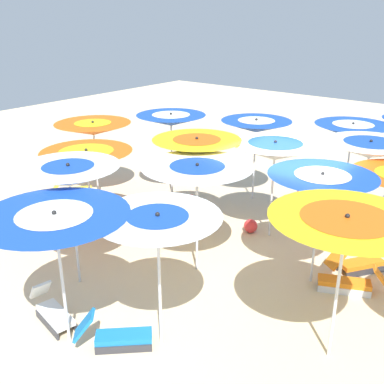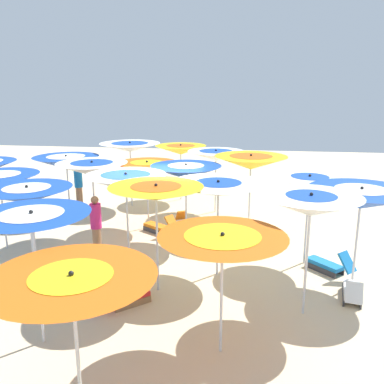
{
  "view_description": "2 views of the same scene",
  "coord_description": "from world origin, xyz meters",
  "px_view_note": "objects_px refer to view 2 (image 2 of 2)",
  "views": [
    {
      "loc": [
        -4.17,
        8.5,
        5.13
      ],
      "look_at": [
        1.89,
        0.93,
        1.28
      ],
      "focal_mm": 42.68,
      "sensor_mm": 36.0,
      "label": 1
    },
    {
      "loc": [
        10.31,
        2.49,
        4.46
      ],
      "look_at": [
        -1.9,
        0.8,
        1.31
      ],
      "focal_mm": 38.3,
      "sensor_mm": 36.0,
      "label": 2
    }
  ],
  "objects_px": {
    "beach_umbrella_4": "(72,288)",
    "beachgoer_0": "(96,225)",
    "beach_umbrella_6": "(92,169)",
    "beach_umbrella_16": "(216,156)",
    "beachgoer_1": "(79,184)",
    "beach_umbrella_18": "(309,182)",
    "lounger_4": "(160,226)",
    "beach_umbrella_11": "(147,168)",
    "beach_umbrella_5": "(66,162)",
    "beach_ball": "(129,263)",
    "lounger_1": "(124,296)",
    "lounger_3": "(352,292)",
    "lounger_5": "(186,227)",
    "beach_umbrella_19": "(361,199)",
    "beach_umbrella_12": "(186,172)",
    "beach_umbrella_17": "(251,162)",
    "beach_umbrella_13": "(218,189)",
    "beach_umbrella_3": "(32,222)",
    "beach_umbrella_8": "(156,193)",
    "beach_umbrella_14": "(311,205)",
    "beach_umbrella_15": "(181,150)",
    "beach_umbrella_2": "(27,195)",
    "lounger_2": "(328,264)",
    "beach_umbrella_7": "(126,182)",
    "beach_umbrella_10": "(130,147)",
    "beach_umbrella_9": "(222,247)"
  },
  "relations": [
    {
      "from": "beach_umbrella_4",
      "to": "beachgoer_0",
      "type": "distance_m",
      "value": 6.06
    },
    {
      "from": "beach_umbrella_6",
      "to": "beachgoer_0",
      "type": "bearing_deg",
      "value": 22.42
    },
    {
      "from": "beach_umbrella_16",
      "to": "beachgoer_1",
      "type": "relative_size",
      "value": 1.23
    },
    {
      "from": "beach_umbrella_18",
      "to": "lounger_4",
      "type": "height_order",
      "value": "beach_umbrella_18"
    },
    {
      "from": "lounger_4",
      "to": "beach_umbrella_11",
      "type": "bearing_deg",
      "value": -10.66
    },
    {
      "from": "beach_umbrella_5",
      "to": "beach_ball",
      "type": "bearing_deg",
      "value": 39.45
    },
    {
      "from": "beach_umbrella_16",
      "to": "lounger_1",
      "type": "bearing_deg",
      "value": -10.79
    },
    {
      "from": "lounger_3",
      "to": "lounger_5",
      "type": "bearing_deg",
      "value": 59.07
    },
    {
      "from": "beach_umbrella_19",
      "to": "beachgoer_1",
      "type": "xyz_separation_m",
      "value": [
        -5.01,
        -8.66,
        -1.11
      ]
    },
    {
      "from": "beach_umbrella_12",
      "to": "beach_umbrella_17",
      "type": "height_order",
      "value": "beach_umbrella_17"
    },
    {
      "from": "beach_umbrella_4",
      "to": "beach_umbrella_11",
      "type": "bearing_deg",
      "value": -172.59
    },
    {
      "from": "beach_umbrella_13",
      "to": "beachgoer_1",
      "type": "xyz_separation_m",
      "value": [
        -4.76,
        -5.52,
        -1.16
      ]
    },
    {
      "from": "beach_umbrella_17",
      "to": "beach_umbrella_6",
      "type": "bearing_deg",
      "value": -75.35
    },
    {
      "from": "beach_umbrella_3",
      "to": "beach_umbrella_8",
      "type": "relative_size",
      "value": 1.0
    },
    {
      "from": "beach_umbrella_3",
      "to": "beach_umbrella_13",
      "type": "xyz_separation_m",
      "value": [
        -3.19,
        2.88,
        -0.11
      ]
    },
    {
      "from": "beach_umbrella_4",
      "to": "lounger_4",
      "type": "bearing_deg",
      "value": -175.77
    },
    {
      "from": "beach_umbrella_14",
      "to": "lounger_4",
      "type": "distance_m",
      "value": 6.13
    },
    {
      "from": "beach_umbrella_15",
      "to": "beach_ball",
      "type": "relative_size",
      "value": 6.69
    },
    {
      "from": "beach_umbrella_11",
      "to": "lounger_3",
      "type": "relative_size",
      "value": 1.85
    },
    {
      "from": "beach_umbrella_2",
      "to": "lounger_2",
      "type": "relative_size",
      "value": 2.08
    },
    {
      "from": "beach_umbrella_16",
      "to": "lounger_4",
      "type": "distance_m",
      "value": 3.51
    },
    {
      "from": "beach_umbrella_4",
      "to": "beach_umbrella_7",
      "type": "height_order",
      "value": "beach_umbrella_7"
    },
    {
      "from": "beach_umbrella_3",
      "to": "beachgoer_1",
      "type": "height_order",
      "value": "beach_umbrella_3"
    },
    {
      "from": "beach_umbrella_3",
      "to": "beach_umbrella_11",
      "type": "distance_m",
      "value": 6.39
    },
    {
      "from": "beach_umbrella_2",
      "to": "lounger_3",
      "type": "relative_size",
      "value": 1.99
    },
    {
      "from": "beach_umbrella_3",
      "to": "beach_umbrella_10",
      "type": "bearing_deg",
      "value": -174.39
    },
    {
      "from": "beach_umbrella_7",
      "to": "beachgoer_0",
      "type": "height_order",
      "value": "beach_umbrella_7"
    },
    {
      "from": "beach_umbrella_7",
      "to": "lounger_3",
      "type": "height_order",
      "value": "beach_umbrella_7"
    },
    {
      "from": "beach_umbrella_12",
      "to": "beach_umbrella_16",
      "type": "height_order",
      "value": "beach_umbrella_12"
    },
    {
      "from": "beach_umbrella_18",
      "to": "beach_ball",
      "type": "distance_m",
      "value": 4.95
    },
    {
      "from": "beach_umbrella_16",
      "to": "beach_umbrella_19",
      "type": "relative_size",
      "value": 0.98
    },
    {
      "from": "beach_umbrella_6",
      "to": "beach_umbrella_19",
      "type": "relative_size",
      "value": 1.0
    },
    {
      "from": "beach_umbrella_4",
      "to": "beach_umbrella_9",
      "type": "bearing_deg",
      "value": 136.68
    },
    {
      "from": "beach_umbrella_5",
      "to": "beachgoer_0",
      "type": "distance_m",
      "value": 4.23
    },
    {
      "from": "beach_umbrella_8",
      "to": "beach_umbrella_19",
      "type": "bearing_deg",
      "value": 99.68
    },
    {
      "from": "beach_umbrella_10",
      "to": "beach_umbrella_13",
      "type": "bearing_deg",
      "value": 33.92
    },
    {
      "from": "beach_ball",
      "to": "beach_umbrella_19",
      "type": "bearing_deg",
      "value": 87.69
    },
    {
      "from": "beach_umbrella_9",
      "to": "beach_umbrella_16",
      "type": "bearing_deg",
      "value": -174.62
    },
    {
      "from": "beach_umbrella_19",
      "to": "lounger_4",
      "type": "bearing_deg",
      "value": -119.83
    },
    {
      "from": "lounger_1",
      "to": "beach_umbrella_14",
      "type": "bearing_deg",
      "value": -38.99
    },
    {
      "from": "lounger_3",
      "to": "beach_ball",
      "type": "distance_m",
      "value": 5.26
    },
    {
      "from": "beach_umbrella_8",
      "to": "beach_umbrella_3",
      "type": "bearing_deg",
      "value": -36.48
    },
    {
      "from": "beach_umbrella_16",
      "to": "beach_umbrella_12",
      "type": "bearing_deg",
      "value": -10.99
    },
    {
      "from": "beach_umbrella_14",
      "to": "beach_umbrella_13",
      "type": "bearing_deg",
      "value": -129.67
    },
    {
      "from": "beach_umbrella_5",
      "to": "beach_umbrella_12",
      "type": "bearing_deg",
      "value": 65.99
    },
    {
      "from": "beach_umbrella_19",
      "to": "beachgoer_0",
      "type": "xyz_separation_m",
      "value": [
        -1.0,
        -6.48,
        -1.24
      ]
    },
    {
      "from": "beach_umbrella_8",
      "to": "lounger_3",
      "type": "xyz_separation_m",
      "value": [
        -0.11,
        4.24,
        -2.07
      ]
    },
    {
      "from": "beach_umbrella_15",
      "to": "beachgoer_0",
      "type": "height_order",
      "value": "beach_umbrella_15"
    },
    {
      "from": "beach_umbrella_3",
      "to": "beach_umbrella_12",
      "type": "distance_m",
      "value": 5.61
    },
    {
      "from": "beach_umbrella_18",
      "to": "lounger_3",
      "type": "height_order",
      "value": "beach_umbrella_18"
    }
  ]
}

